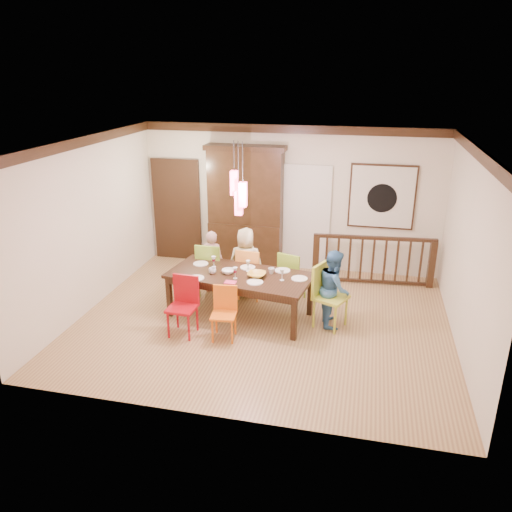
% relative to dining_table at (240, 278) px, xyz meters
% --- Properties ---
extents(floor, '(6.00, 6.00, 0.00)m').
position_rel_dining_table_xyz_m(floor, '(0.42, -0.11, -0.67)').
color(floor, '#946A48').
rests_on(floor, ground).
extents(ceiling, '(6.00, 6.00, 0.00)m').
position_rel_dining_table_xyz_m(ceiling, '(0.42, -0.11, 2.23)').
color(ceiling, white).
rests_on(ceiling, wall_back).
extents(wall_back, '(6.00, 0.00, 6.00)m').
position_rel_dining_table_xyz_m(wall_back, '(0.42, 2.39, 0.78)').
color(wall_back, beige).
rests_on(wall_back, floor).
extents(wall_left, '(0.00, 5.00, 5.00)m').
position_rel_dining_table_xyz_m(wall_left, '(-2.58, -0.11, 0.78)').
color(wall_left, beige).
rests_on(wall_left, floor).
extents(wall_right, '(0.00, 5.00, 5.00)m').
position_rel_dining_table_xyz_m(wall_right, '(3.42, -0.11, 0.78)').
color(wall_right, beige).
rests_on(wall_right, floor).
extents(crown_molding, '(6.00, 5.00, 0.16)m').
position_rel_dining_table_xyz_m(crown_molding, '(0.42, -0.11, 2.15)').
color(crown_molding, black).
rests_on(crown_molding, wall_back).
extents(panel_door, '(1.04, 0.07, 2.24)m').
position_rel_dining_table_xyz_m(panel_door, '(-1.98, 2.34, 0.38)').
color(panel_door, black).
rests_on(panel_door, wall_back).
extents(white_doorway, '(0.97, 0.05, 2.22)m').
position_rel_dining_table_xyz_m(white_doorway, '(0.77, 2.35, 0.38)').
color(white_doorway, silver).
rests_on(white_doorway, wall_back).
extents(painting, '(1.25, 0.06, 1.25)m').
position_rel_dining_table_xyz_m(painting, '(2.22, 2.35, 0.92)').
color(painting, black).
rests_on(painting, wall_back).
extents(pendant_cluster, '(0.27, 0.21, 1.14)m').
position_rel_dining_table_xyz_m(pendant_cluster, '(0.00, -0.00, 1.43)').
color(pendant_cluster, '#F64A6A').
rests_on(pendant_cluster, ceiling).
extents(dining_table, '(2.47, 1.40, 0.75)m').
position_rel_dining_table_xyz_m(dining_table, '(0.00, 0.00, 0.00)').
color(dining_table, black).
rests_on(dining_table, floor).
extents(chair_far_left, '(0.46, 0.46, 1.00)m').
position_rel_dining_table_xyz_m(chair_far_left, '(-0.72, 0.71, -0.10)').
color(chair_far_left, '#83B534').
rests_on(chair_far_left, floor).
extents(chair_far_mid, '(0.46, 0.46, 0.96)m').
position_rel_dining_table_xyz_m(chair_far_mid, '(0.01, 0.73, -0.13)').
color(chair_far_mid, orange).
rests_on(chair_far_mid, floor).
extents(chair_far_right, '(0.52, 0.52, 0.92)m').
position_rel_dining_table_xyz_m(chair_far_right, '(0.76, 0.80, -0.15)').
color(chair_far_right, '#7FAA2A').
rests_on(chair_far_right, floor).
extents(chair_near_left, '(0.44, 0.44, 0.93)m').
position_rel_dining_table_xyz_m(chair_near_left, '(-0.71, -0.82, -0.14)').
color(chair_near_left, '#A10A13').
rests_on(chair_near_left, floor).
extents(chair_near_mid, '(0.41, 0.41, 0.82)m').
position_rel_dining_table_xyz_m(chair_near_mid, '(-0.04, -0.81, -0.20)').
color(chair_near_mid, orange).
rests_on(chair_near_mid, floor).
extents(chair_end_right, '(0.62, 0.62, 1.04)m').
position_rel_dining_table_xyz_m(chair_end_right, '(1.51, -0.05, -0.08)').
color(chair_end_right, gold).
rests_on(chair_end_right, floor).
extents(china_hutch, '(1.60, 0.46, 2.52)m').
position_rel_dining_table_xyz_m(china_hutch, '(-0.44, 2.18, 0.59)').
color(china_hutch, black).
rests_on(china_hutch, floor).
extents(balustrade, '(2.30, 0.27, 0.96)m').
position_rel_dining_table_xyz_m(balustrade, '(2.14, 1.84, -0.17)').
color(balustrade, black).
rests_on(balustrade, floor).
extents(person_far_left, '(0.45, 0.31, 1.19)m').
position_rel_dining_table_xyz_m(person_far_left, '(-0.73, 0.81, -0.08)').
color(person_far_left, '#D7A3A6').
rests_on(person_far_left, floor).
extents(person_far_mid, '(0.66, 0.47, 1.28)m').
position_rel_dining_table_xyz_m(person_far_mid, '(-0.10, 0.79, -0.03)').
color(person_far_mid, beige).
rests_on(person_far_mid, floor).
extents(person_end_right, '(0.58, 0.69, 1.26)m').
position_rel_dining_table_xyz_m(person_end_right, '(1.54, 0.06, -0.04)').
color(person_end_right, teal).
rests_on(person_end_right, floor).
extents(serving_bowl, '(0.30, 0.30, 0.07)m').
position_rel_dining_table_xyz_m(serving_bowl, '(0.30, -0.05, 0.11)').
color(serving_bowl, gold).
rests_on(serving_bowl, dining_table).
extents(small_bowl, '(0.26, 0.26, 0.07)m').
position_rel_dining_table_xyz_m(small_bowl, '(-0.19, -0.02, 0.11)').
color(small_bowl, white).
rests_on(small_bowl, dining_table).
extents(cup_left, '(0.15, 0.15, 0.10)m').
position_rel_dining_table_xyz_m(cup_left, '(-0.44, -0.08, 0.12)').
color(cup_left, silver).
rests_on(cup_left, dining_table).
extents(cup_right, '(0.13, 0.13, 0.10)m').
position_rel_dining_table_xyz_m(cup_right, '(0.50, 0.13, 0.12)').
color(cup_right, silver).
rests_on(cup_right, dining_table).
extents(plate_far_left, '(0.26, 0.26, 0.01)m').
position_rel_dining_table_xyz_m(plate_far_left, '(-0.77, 0.28, 0.08)').
color(plate_far_left, white).
rests_on(plate_far_left, dining_table).
extents(plate_far_mid, '(0.26, 0.26, 0.01)m').
position_rel_dining_table_xyz_m(plate_far_mid, '(0.06, 0.29, 0.08)').
color(plate_far_mid, white).
rests_on(plate_far_mid, dining_table).
extents(plate_far_right, '(0.26, 0.26, 0.01)m').
position_rel_dining_table_xyz_m(plate_far_right, '(0.66, 0.29, 0.08)').
color(plate_far_right, white).
rests_on(plate_far_right, dining_table).
extents(plate_near_left, '(0.26, 0.26, 0.01)m').
position_rel_dining_table_xyz_m(plate_near_left, '(-0.64, -0.34, 0.08)').
color(plate_near_left, white).
rests_on(plate_near_left, dining_table).
extents(plate_near_mid, '(0.26, 0.26, 0.01)m').
position_rel_dining_table_xyz_m(plate_near_mid, '(0.32, -0.29, 0.08)').
color(plate_near_mid, white).
rests_on(plate_near_mid, dining_table).
extents(plate_end_right, '(0.26, 0.26, 0.01)m').
position_rel_dining_table_xyz_m(plate_end_right, '(0.99, 0.01, 0.08)').
color(plate_end_right, white).
rests_on(plate_end_right, dining_table).
extents(wine_glass_a, '(0.08, 0.08, 0.19)m').
position_rel_dining_table_xyz_m(wine_glass_a, '(-0.51, 0.21, 0.17)').
color(wine_glass_a, '#590C19').
rests_on(wine_glass_a, dining_table).
extents(wine_glass_b, '(0.08, 0.08, 0.19)m').
position_rel_dining_table_xyz_m(wine_glass_b, '(0.11, 0.15, 0.17)').
color(wine_glass_b, silver).
rests_on(wine_glass_b, dining_table).
extents(wine_glass_c, '(0.08, 0.08, 0.19)m').
position_rel_dining_table_xyz_m(wine_glass_c, '(-0.02, -0.19, 0.17)').
color(wine_glass_c, '#590C19').
rests_on(wine_glass_c, dining_table).
extents(wine_glass_d, '(0.08, 0.08, 0.19)m').
position_rel_dining_table_xyz_m(wine_glass_d, '(0.72, -0.10, 0.17)').
color(wine_glass_d, silver).
rests_on(wine_glass_d, dining_table).
extents(napkin, '(0.18, 0.14, 0.01)m').
position_rel_dining_table_xyz_m(napkin, '(-0.05, -0.38, 0.08)').
color(napkin, '#D83359').
rests_on(napkin, dining_table).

